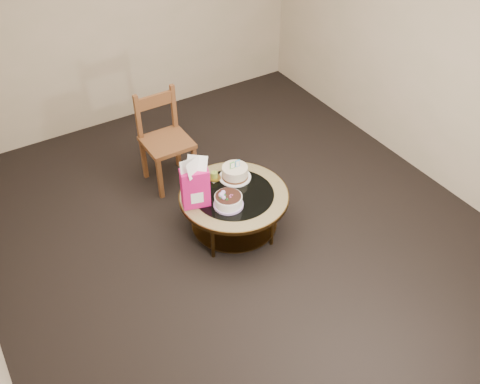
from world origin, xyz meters
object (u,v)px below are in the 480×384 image
coffee_table (234,200)px  cream_cake (235,173)px  decorated_cake (228,201)px  dining_chair (165,139)px  gift_bag (195,183)px

coffee_table → cream_cake: (0.13, 0.20, 0.14)m
decorated_cake → dining_chair: (-0.06, 1.18, 0.00)m
decorated_cake → coffee_table: bearing=41.6°
gift_bag → coffee_table: bearing=6.5°
cream_cake → dining_chair: (-0.32, 0.87, -0.01)m
cream_cake → gift_bag: (-0.49, -0.14, 0.18)m
cream_cake → coffee_table: bearing=-123.4°
coffee_table → decorated_cake: size_ratio=3.77×
decorated_cake → gift_bag: size_ratio=0.55×
gift_bag → cream_cake: bearing=31.5°
decorated_cake → cream_cake: size_ratio=0.88×
cream_cake → dining_chair: size_ratio=0.30×
dining_chair → decorated_cake: bearing=-87.3°
coffee_table → gift_bag: (-0.36, 0.06, 0.32)m
coffee_table → decorated_cake: (-0.13, -0.11, 0.13)m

